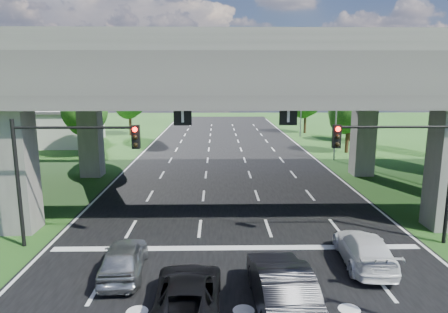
{
  "coord_description": "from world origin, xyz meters",
  "views": [
    {
      "loc": [
        -0.89,
        -13.85,
        7.72
      ],
      "look_at": [
        -0.47,
        8.99,
        3.3
      ],
      "focal_mm": 32.0,
      "sensor_mm": 36.0,
      "label": 1
    }
  ],
  "objects_px": {
    "signal_right": "(407,158)",
    "streetlight_beyond": "(299,94)",
    "streetlight_far": "(333,99)",
    "car_silver": "(124,258)",
    "signal_left": "(64,159)",
    "car_dark": "(281,286)",
    "car_trailing": "(188,294)",
    "car_white": "(364,249)"
  },
  "relations": [
    {
      "from": "signal_right",
      "to": "streetlight_beyond",
      "type": "bearing_deg",
      "value": 86.39
    },
    {
      "from": "streetlight_far",
      "to": "car_silver",
      "type": "height_order",
      "value": "streetlight_far"
    },
    {
      "from": "signal_right",
      "to": "signal_left",
      "type": "height_order",
      "value": "same"
    },
    {
      "from": "car_dark",
      "to": "car_trailing",
      "type": "distance_m",
      "value": 3.15
    },
    {
      "from": "streetlight_far",
      "to": "car_dark",
      "type": "bearing_deg",
      "value": -109.1
    },
    {
      "from": "car_trailing",
      "to": "streetlight_far",
      "type": "bearing_deg",
      "value": -115.26
    },
    {
      "from": "car_dark",
      "to": "car_white",
      "type": "relative_size",
      "value": 1.11
    },
    {
      "from": "car_silver",
      "to": "car_trailing",
      "type": "xyz_separation_m",
      "value": [
        2.75,
        -2.74,
        -0.02
      ]
    },
    {
      "from": "streetlight_beyond",
      "to": "car_silver",
      "type": "xyz_separation_m",
      "value": [
        -14.72,
        -38.96,
        -5.12
      ]
    },
    {
      "from": "signal_right",
      "to": "streetlight_far",
      "type": "relative_size",
      "value": 0.6
    },
    {
      "from": "signal_left",
      "to": "car_trailing",
      "type": "distance_m",
      "value": 8.91
    },
    {
      "from": "car_trailing",
      "to": "streetlight_beyond",
      "type": "bearing_deg",
      "value": -106.3
    },
    {
      "from": "streetlight_far",
      "to": "car_silver",
      "type": "xyz_separation_m",
      "value": [
        -14.72,
        -22.96,
        -5.12
      ]
    },
    {
      "from": "streetlight_far",
      "to": "car_white",
      "type": "bearing_deg",
      "value": -102.18
    },
    {
      "from": "signal_left",
      "to": "car_trailing",
      "type": "relative_size",
      "value": 1.25
    },
    {
      "from": "signal_right",
      "to": "car_white",
      "type": "xyz_separation_m",
      "value": [
        -2.52,
        -2.15,
        -3.49
      ]
    },
    {
      "from": "signal_right",
      "to": "car_dark",
      "type": "relative_size",
      "value": 1.18
    },
    {
      "from": "streetlight_beyond",
      "to": "car_dark",
      "type": "bearing_deg",
      "value": -102.01
    },
    {
      "from": "signal_left",
      "to": "car_white",
      "type": "distance_m",
      "value": 13.76
    },
    {
      "from": "streetlight_beyond",
      "to": "car_white",
      "type": "relative_size",
      "value": 2.19
    },
    {
      "from": "car_trailing",
      "to": "signal_right",
      "type": "bearing_deg",
      "value": -150.11
    },
    {
      "from": "car_silver",
      "to": "car_white",
      "type": "bearing_deg",
      "value": -179.88
    },
    {
      "from": "signal_left",
      "to": "streetlight_far",
      "type": "xyz_separation_m",
      "value": [
        17.92,
        20.06,
        1.66
      ]
    },
    {
      "from": "streetlight_beyond",
      "to": "car_trailing",
      "type": "relative_size",
      "value": 2.08
    },
    {
      "from": "streetlight_far",
      "to": "streetlight_beyond",
      "type": "height_order",
      "value": "same"
    },
    {
      "from": "signal_left",
      "to": "car_silver",
      "type": "relative_size",
      "value": 1.48
    },
    {
      "from": "streetlight_far",
      "to": "car_trailing",
      "type": "height_order",
      "value": "streetlight_far"
    },
    {
      "from": "streetlight_far",
      "to": "streetlight_beyond",
      "type": "relative_size",
      "value": 1.0
    },
    {
      "from": "signal_right",
      "to": "car_trailing",
      "type": "xyz_separation_m",
      "value": [
        -9.69,
        -5.64,
        -3.49
      ]
    },
    {
      "from": "signal_left",
      "to": "car_white",
      "type": "relative_size",
      "value": 1.31
    },
    {
      "from": "signal_right",
      "to": "car_white",
      "type": "distance_m",
      "value": 4.81
    },
    {
      "from": "streetlight_beyond",
      "to": "car_dark",
      "type": "relative_size",
      "value": 1.96
    },
    {
      "from": "signal_right",
      "to": "car_dark",
      "type": "xyz_separation_m",
      "value": [
        -6.55,
        -5.43,
        -3.32
      ]
    },
    {
      "from": "signal_right",
      "to": "car_silver",
      "type": "distance_m",
      "value": 13.24
    },
    {
      "from": "signal_left",
      "to": "car_trailing",
      "type": "xyz_separation_m",
      "value": [
        5.96,
        -5.64,
        -3.49
      ]
    },
    {
      "from": "car_trailing",
      "to": "signal_left",
      "type": "bearing_deg",
      "value": -43.71
    },
    {
      "from": "car_dark",
      "to": "streetlight_far",
      "type": "bearing_deg",
      "value": -111.71
    },
    {
      "from": "streetlight_far",
      "to": "car_dark",
      "type": "distance_m",
      "value": 27.43
    },
    {
      "from": "car_silver",
      "to": "car_trailing",
      "type": "distance_m",
      "value": 3.88
    },
    {
      "from": "car_silver",
      "to": "car_dark",
      "type": "xyz_separation_m",
      "value": [
        5.89,
        -2.53,
        0.15
      ]
    },
    {
      "from": "car_silver",
      "to": "car_trailing",
      "type": "height_order",
      "value": "car_silver"
    },
    {
      "from": "streetlight_beyond",
      "to": "car_trailing",
      "type": "xyz_separation_m",
      "value": [
        -11.97,
        -41.69,
        -5.15
      ]
    }
  ]
}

